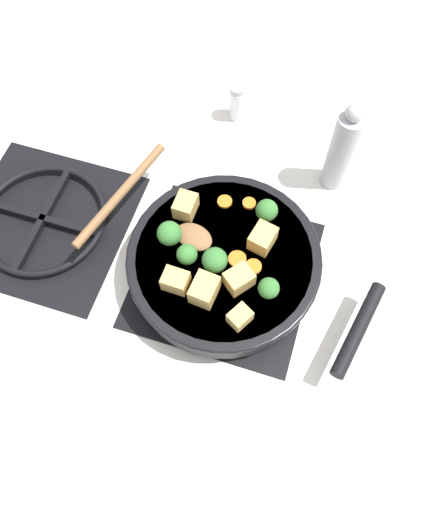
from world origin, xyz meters
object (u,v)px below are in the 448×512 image
skillet_pan (225,262)px  salt_shaker (238,102)px  pepper_mill (342,149)px  wooden_spoon (150,211)px

skillet_pan → salt_shaker: bearing=13.2°
pepper_mill → salt_shaker: pepper_mill is taller
skillet_pan → salt_shaker: size_ratio=5.09×
wooden_spoon → salt_shaker: bearing=-11.2°
skillet_pan → salt_shaker: salt_shaker is taller
wooden_spoon → salt_shaker: (0.32, -0.06, -0.04)m
skillet_pan → salt_shaker: 0.38m
pepper_mill → skillet_pan: bearing=151.5°
salt_shaker → pepper_mill: bearing=-113.9°
skillet_pan → pepper_mill: (0.26, -0.14, 0.04)m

